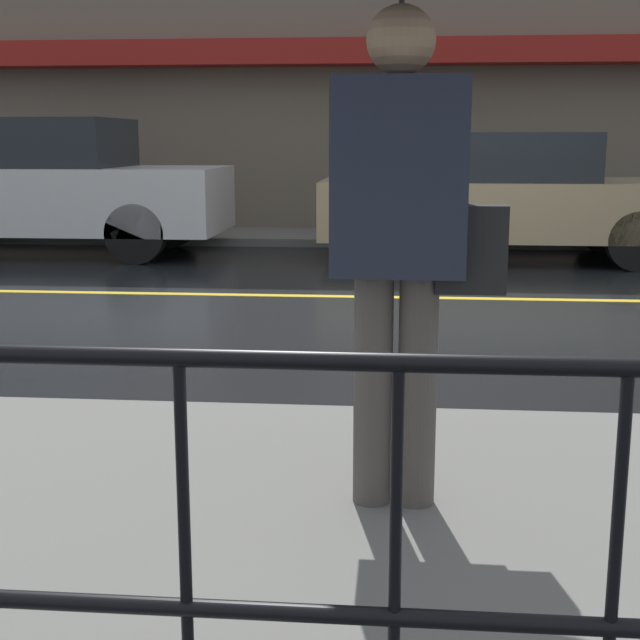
% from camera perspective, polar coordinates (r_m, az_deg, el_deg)
% --- Properties ---
extents(ground_plane, '(80.00, 80.00, 0.00)m').
position_cam_1_polar(ground_plane, '(8.07, 9.32, 1.36)').
color(ground_plane, black).
extents(sidewalk_near, '(28.00, 2.93, 0.11)m').
position_cam_1_polar(sidewalk_near, '(3.13, 16.22, -14.49)').
color(sidewalk_near, slate).
rests_on(sidewalk_near, ground_plane).
extents(sidewalk_far, '(28.00, 1.63, 0.11)m').
position_cam_1_polar(sidewalk_far, '(12.53, 7.88, 5.22)').
color(sidewalk_far, slate).
rests_on(sidewalk_far, ground_plane).
extents(lane_marking, '(25.20, 0.12, 0.01)m').
position_cam_1_polar(lane_marking, '(8.07, 9.33, 1.39)').
color(lane_marking, gold).
rests_on(lane_marking, ground_plane).
extents(pedestrian, '(1.12, 1.12, 2.16)m').
position_cam_1_polar(pedestrian, '(3.09, 5.35, 19.50)').
color(pedestrian, '#4C4742').
rests_on(pedestrian, sidewalk_near).
extents(car_white, '(4.40, 1.78, 1.65)m').
position_cam_1_polar(car_white, '(11.56, -17.44, 8.17)').
color(car_white, silver).
rests_on(car_white, ground_plane).
extents(car_tan, '(4.27, 1.89, 1.47)m').
position_cam_1_polar(car_tan, '(10.76, 11.50, 7.82)').
color(car_tan, tan).
rests_on(car_tan, ground_plane).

